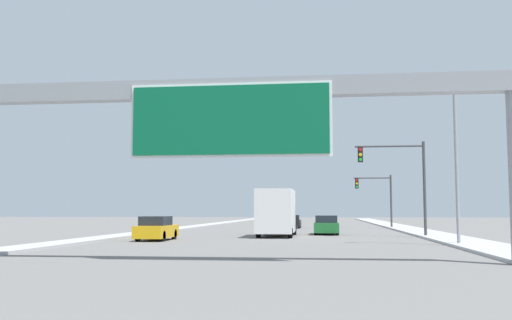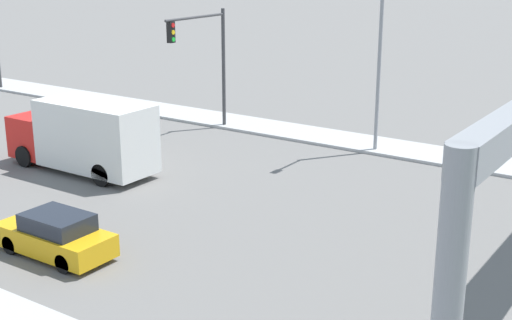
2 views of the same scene
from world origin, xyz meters
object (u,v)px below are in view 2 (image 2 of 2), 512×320
at_px(car_far_right, 55,236).
at_px(truck_box_primary, 85,136).
at_px(car_near_right, 84,129).
at_px(street_lamp_right, 377,50).
at_px(traffic_light_near_intersection, 207,51).

height_order(car_far_right, truck_box_primary, truck_box_primary).
bearing_deg(car_near_right, street_lamp_right, -63.99).
distance_m(car_far_right, traffic_light_near_intersection, 17.25).
xyz_separation_m(car_far_right, traffic_light_near_intersection, (15.77, 5.89, 3.78)).
bearing_deg(street_lamp_right, car_far_right, 168.73).
height_order(car_near_right, street_lamp_right, street_lamp_right).
bearing_deg(truck_box_primary, car_near_right, 48.31).
bearing_deg(car_far_right, car_near_right, 43.58).
relative_size(car_far_right, traffic_light_near_intersection, 0.63).
height_order(car_far_right, street_lamp_right, street_lamp_right).
xyz_separation_m(car_near_right, traffic_light_near_intersection, (5.27, -4.10, 3.79)).
bearing_deg(street_lamp_right, truck_box_primary, 136.69).
xyz_separation_m(car_near_right, street_lamp_right, (6.53, -13.39, 4.40)).
relative_size(truck_box_primary, street_lamp_right, 0.88).
xyz_separation_m(truck_box_primary, traffic_light_near_intersection, (8.77, -0.18, 2.81)).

